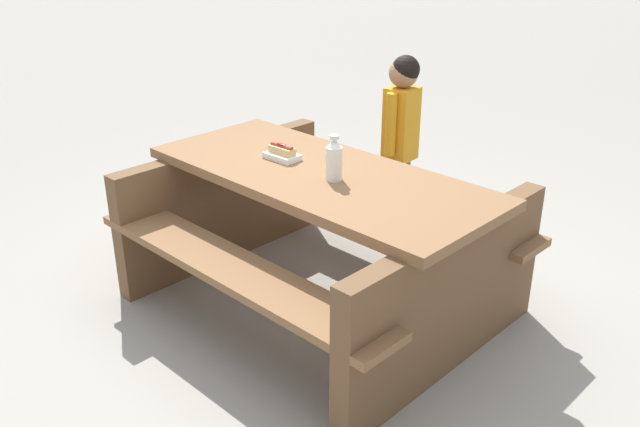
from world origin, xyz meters
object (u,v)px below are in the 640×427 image
(soda_bottle, at_px, (334,160))
(hotdog_tray, at_px, (282,153))
(child_in_coat, at_px, (401,125))
(picnic_table, at_px, (320,228))

(soda_bottle, height_order, hotdog_tray, soda_bottle)
(child_in_coat, bearing_deg, picnic_table, 95.67)
(picnic_table, height_order, child_in_coat, child_in_coat)
(picnic_table, relative_size, child_in_coat, 1.72)
(picnic_table, xyz_separation_m, soda_bottle, (-0.12, 0.05, 0.41))
(hotdog_tray, xyz_separation_m, child_in_coat, (-0.17, -0.92, -0.05))
(picnic_table, relative_size, soda_bottle, 9.04)
(soda_bottle, relative_size, child_in_coat, 0.19)
(child_in_coat, bearing_deg, soda_bottle, 101.94)
(hotdog_tray, bearing_deg, picnic_table, 173.80)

